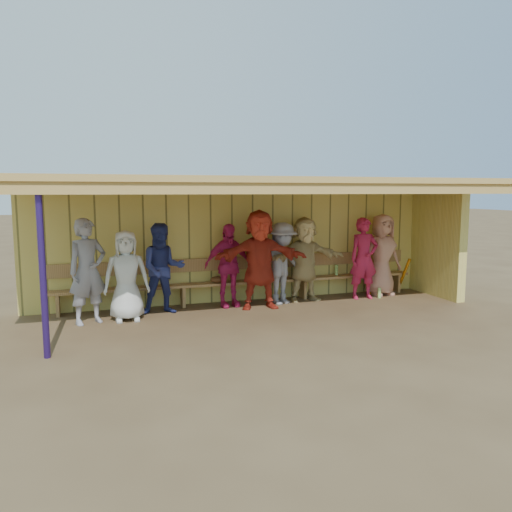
{
  "coord_description": "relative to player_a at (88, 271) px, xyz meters",
  "views": [
    {
      "loc": [
        -2.94,
        -8.59,
        2.27
      ],
      "look_at": [
        0.0,
        0.35,
        1.05
      ],
      "focal_mm": 35.0,
      "sensor_mm": 36.0,
      "label": 1
    }
  ],
  "objects": [
    {
      "name": "player_g",
      "position": [
        5.55,
        0.31,
        -0.05
      ],
      "size": [
        0.66,
        0.46,
        1.72
      ],
      "primitive_type": "imported",
      "rotation": [
        0.0,
        0.0,
        -0.07
      ],
      "color": "#B51C41",
      "rests_on": "ground"
    },
    {
      "name": "player_h",
      "position": [
        6.1,
        0.49,
        -0.02
      ],
      "size": [
        0.92,
        0.65,
        1.78
      ],
      "primitive_type": "imported",
      "rotation": [
        0.0,
        0.0,
        0.1
      ],
      "color": "tan",
      "rests_on": "ground"
    },
    {
      "name": "player_e",
      "position": [
        3.72,
        0.39,
        -0.09
      ],
      "size": [
        1.2,
        0.91,
        1.65
      ],
      "primitive_type": "imported",
      "rotation": [
        0.0,
        0.0,
        0.31
      ],
      "color": "#939199",
      "rests_on": "ground"
    },
    {
      "name": "dugout_equipment",
      "position": [
        2.86,
        0.66,
        -0.42
      ],
      "size": [
        6.76,
        0.62,
        0.8
      ],
      "color": "orange",
      "rests_on": "ground"
    },
    {
      "name": "player_c",
      "position": [
        1.32,
        0.31,
        -0.07
      ],
      "size": [
        0.85,
        0.68,
        1.69
      ],
      "primitive_type": "imported",
      "rotation": [
        0.0,
        0.0,
        -0.04
      ],
      "color": "navy",
      "rests_on": "ground"
    },
    {
      "name": "player_extra",
      "position": [
        3.17,
        0.17,
        0.05
      ],
      "size": [
        1.85,
        0.83,
        1.92
      ],
      "primitive_type": "imported",
      "rotation": [
        0.0,
        0.0,
        -0.15
      ],
      "color": "red",
      "rests_on": "ground"
    },
    {
      "name": "player_b",
      "position": [
        0.64,
        -0.0,
        -0.11
      ],
      "size": [
        0.79,
        0.52,
        1.6
      ],
      "primitive_type": "imported",
      "rotation": [
        0.0,
        0.0,
        0.01
      ],
      "color": "silver",
      "rests_on": "ground"
    },
    {
      "name": "bench",
      "position": [
        3.05,
        0.79,
        -0.39
      ],
      "size": [
        7.6,
        0.34,
        0.93
      ],
      "color": "#B0834B",
      "rests_on": "ground"
    },
    {
      "name": "player_a",
      "position": [
        0.0,
        0.0,
        0.0
      ],
      "size": [
        0.79,
        0.67,
        1.83
      ],
      "primitive_type": "imported",
      "rotation": [
        0.0,
        0.0,
        0.42
      ],
      "color": "gray",
      "rests_on": "ground"
    },
    {
      "name": "ground",
      "position": [
        3.05,
        -0.32,
        -0.91
      ],
      "size": [
        90.0,
        90.0,
        0.0
      ],
      "primitive_type": "plane",
      "color": "brown",
      "rests_on": "ground"
    },
    {
      "name": "dugout_structure",
      "position": [
        3.44,
        0.36,
        0.78
      ],
      "size": [
        8.8,
        3.2,
        2.5
      ],
      "color": "#DDC95E",
      "rests_on": "ground"
    },
    {
      "name": "player_d",
      "position": [
        2.62,
        0.49,
        -0.09
      ],
      "size": [
        1.01,
        0.51,
        1.65
      ],
      "primitive_type": "imported",
      "rotation": [
        0.0,
        0.0,
        0.12
      ],
      "color": "#D22160",
      "rests_on": "ground"
    },
    {
      "name": "player_f",
      "position": [
        4.27,
        0.49,
        -0.03
      ],
      "size": [
        1.65,
        0.59,
        1.76
      ],
      "primitive_type": "imported",
      "rotation": [
        0.0,
        0.0,
        0.04
      ],
      "color": "#D8BC79",
      "rests_on": "ground"
    }
  ]
}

